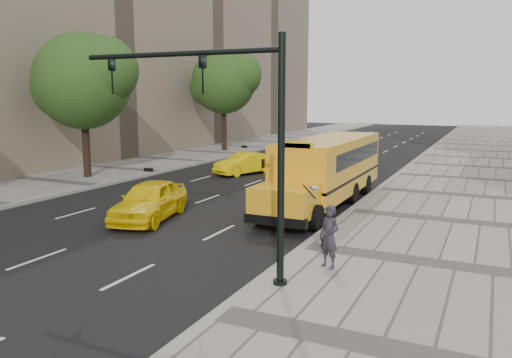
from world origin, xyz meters
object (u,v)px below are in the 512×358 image
at_px(tree_b, 84,80).
at_px(taxi_near, 149,200).
at_px(pedestrian, 329,237).
at_px(school_bus, 328,166).
at_px(taxi_far, 244,164).
at_px(traffic_signal, 231,128).
at_px(tree_c, 225,81).

xyz_separation_m(tree_b, taxi_near, (9.41, -6.42, -5.03)).
xyz_separation_m(taxi_near, pedestrian, (8.32, -2.78, 0.25)).
xyz_separation_m(school_bus, taxi_near, (-5.48, -6.08, -0.98)).
height_order(taxi_near, taxi_far, taxi_near).
relative_size(pedestrian, traffic_signal, 0.28).
height_order(tree_b, taxi_far, tree_b).
distance_m(tree_b, tree_c, 16.69).
height_order(tree_c, pedestrian, tree_c).
distance_m(pedestrian, traffic_signal, 4.12).
height_order(taxi_near, pedestrian, pedestrian).
bearing_deg(pedestrian, traffic_signal, -116.90).
height_order(taxi_far, pedestrian, pedestrian).
distance_m(taxi_far, pedestrian, 18.19).
relative_size(taxi_far, traffic_signal, 0.65).
height_order(tree_b, tree_c, tree_c).
xyz_separation_m(taxi_far, pedestrian, (10.27, -15.00, 0.36)).
distance_m(tree_b, traffic_signal, 19.12).
height_order(tree_b, pedestrian, tree_b).
bearing_deg(tree_c, traffic_signal, -60.56).
relative_size(tree_b, traffic_signal, 1.34).
bearing_deg(school_bus, tree_c, 131.17).
height_order(school_bus, taxi_far, school_bus).
bearing_deg(traffic_signal, tree_b, 144.95).
bearing_deg(school_bus, tree_b, 178.68).
xyz_separation_m(tree_b, school_bus, (14.89, -0.34, -4.06)).
xyz_separation_m(school_bus, taxi_far, (-7.43, 6.14, -1.08)).
xyz_separation_m(school_bus, pedestrian, (2.84, -8.86, -0.73)).
height_order(tree_c, taxi_far, tree_c).
bearing_deg(pedestrian, taxi_near, -174.17).
bearing_deg(traffic_signal, tree_c, 119.44).
distance_m(tree_c, school_bus, 23.06).
bearing_deg(school_bus, traffic_signal, -86.26).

